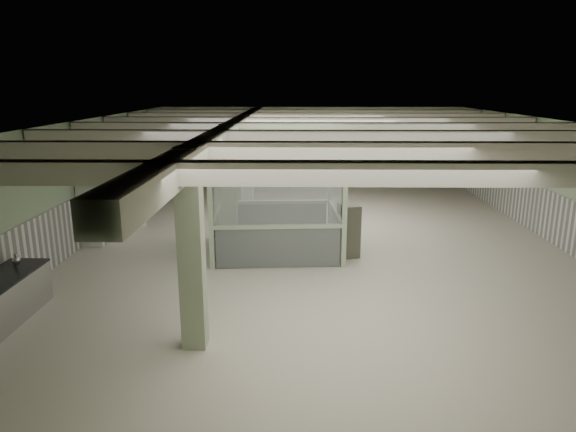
{
  "coord_description": "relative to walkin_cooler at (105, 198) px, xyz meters",
  "views": [
    {
      "loc": [
        -0.68,
        -14.43,
        4.58
      ],
      "look_at": [
        -0.9,
        -1.58,
        1.3
      ],
      "focal_mm": 32.0,
      "sensor_mm": 36.0,
      "label": 1
    }
  ],
  "objects": [
    {
      "name": "floor",
      "position": [
        6.62,
        -1.0,
        -1.18
      ],
      "size": [
        20.0,
        20.0,
        0.0
      ],
      "primitive_type": "plane",
      "color": "beige",
      "rests_on": "ground"
    },
    {
      "name": "ceiling",
      "position": [
        6.62,
        -1.0,
        2.42
      ],
      "size": [
        14.0,
        20.0,
        0.02
      ],
      "primitive_type": "cube",
      "color": "silver",
      "rests_on": "wall_back"
    },
    {
      "name": "wall_back",
      "position": [
        6.62,
        9.0,
        0.62
      ],
      "size": [
        14.0,
        0.02,
        3.6
      ],
      "primitive_type": "cube",
      "color": "#98B08D",
      "rests_on": "floor"
    },
    {
      "name": "wall_front",
      "position": [
        6.62,
        -11.0,
        0.62
      ],
      "size": [
        14.0,
        0.02,
        3.6
      ],
      "primitive_type": "cube",
      "color": "#98B08D",
      "rests_on": "floor"
    },
    {
      "name": "wall_left",
      "position": [
        -0.38,
        -1.0,
        0.62
      ],
      "size": [
        0.02,
        20.0,
        3.6
      ],
      "primitive_type": "cube",
      "color": "#98B08D",
      "rests_on": "floor"
    },
    {
      "name": "wall_right",
      "position": [
        13.62,
        -1.0,
        0.62
      ],
      "size": [
        0.02,
        20.0,
        3.6
      ],
      "primitive_type": "cube",
      "color": "#98B08D",
      "rests_on": "floor"
    },
    {
      "name": "wainscot_left",
      "position": [
        -0.35,
        -1.0,
        -0.43
      ],
      "size": [
        0.05,
        19.9,
        1.5
      ],
      "primitive_type": "cube",
      "color": "white",
      "rests_on": "floor"
    },
    {
      "name": "wainscot_right",
      "position": [
        13.6,
        -1.0,
        -0.43
      ],
      "size": [
        0.05,
        19.9,
        1.5
      ],
      "primitive_type": "cube",
      "color": "white",
      "rests_on": "floor"
    },
    {
      "name": "wainscot_back",
      "position": [
        6.62,
        8.97,
        -0.43
      ],
      "size": [
        13.9,
        0.05,
        1.5
      ],
      "primitive_type": "cube",
      "color": "white",
      "rests_on": "floor"
    },
    {
      "name": "girder",
      "position": [
        4.12,
        -1.0,
        2.2
      ],
      "size": [
        0.45,
        19.9,
        0.4
      ],
      "primitive_type": "cube",
      "color": "beige",
      "rests_on": "ceiling"
    },
    {
      "name": "beam_a",
      "position": [
        6.62,
        -8.5,
        2.24
      ],
      "size": [
        13.9,
        0.35,
        0.32
      ],
      "primitive_type": "cube",
      "color": "beige",
      "rests_on": "ceiling"
    },
    {
      "name": "beam_b",
      "position": [
        6.62,
        -6.0,
        2.24
      ],
      "size": [
        13.9,
        0.35,
        0.32
      ],
      "primitive_type": "cube",
      "color": "beige",
      "rests_on": "ceiling"
    },
    {
      "name": "beam_c",
      "position": [
        6.62,
        -3.5,
        2.24
      ],
      "size": [
        13.9,
        0.35,
        0.32
      ],
      "primitive_type": "cube",
      "color": "beige",
      "rests_on": "ceiling"
    },
    {
      "name": "beam_d",
      "position": [
        6.62,
        -1.0,
        2.24
      ],
      "size": [
        13.9,
        0.35,
        0.32
      ],
      "primitive_type": "cube",
      "color": "beige",
      "rests_on": "ceiling"
    },
    {
      "name": "beam_e",
      "position": [
        6.62,
        1.5,
        2.24
      ],
      "size": [
        13.9,
        0.35,
        0.32
      ],
      "primitive_type": "cube",
      "color": "beige",
      "rests_on": "ceiling"
    },
    {
      "name": "beam_f",
      "position": [
        6.62,
        4.0,
        2.24
      ],
      "size": [
        13.9,
        0.35,
        0.32
      ],
      "primitive_type": "cube",
      "color": "beige",
      "rests_on": "ceiling"
    },
    {
      "name": "beam_g",
      "position": [
        6.62,
        6.5,
        2.24
      ],
      "size": [
        13.9,
        0.35,
        0.32
      ],
      "primitive_type": "cube",
      "color": "beige",
      "rests_on": "ceiling"
    },
    {
      "name": "column_a",
      "position": [
        4.12,
        -7.0,
        0.62
      ],
      "size": [
        0.42,
        0.42,
        3.6
      ],
      "primitive_type": "cube",
      "color": "#97A686",
      "rests_on": "floor"
    },
    {
      "name": "column_b",
      "position": [
        4.12,
        -2.0,
        0.62
      ],
      "size": [
        0.42,
        0.42,
        3.6
      ],
      "primitive_type": "cube",
      "color": "#97A686",
      "rests_on": "floor"
    },
    {
      "name": "column_c",
      "position": [
        4.12,
        3.0,
        0.62
      ],
      "size": [
        0.42,
        0.42,
        3.6
      ],
      "primitive_type": "cube",
      "color": "#97A686",
      "rests_on": "floor"
    },
    {
      "name": "column_d",
      "position": [
        4.12,
        7.0,
        0.62
      ],
      "size": [
        0.42,
        0.42,
        3.6
      ],
      "primitive_type": "cube",
      "color": "#97A686",
      "rests_on": "floor"
    },
    {
      "name": "pendant_front",
      "position": [
        7.12,
        -6.0,
        1.87
      ],
      "size": [
        0.44,
        0.44,
        0.22
      ],
      "primitive_type": "cone",
      "rotation": [
        3.14,
        0.0,
        0.0
      ],
      "color": "#2E3E2E",
      "rests_on": "ceiling"
    },
    {
      "name": "pendant_mid",
      "position": [
        7.12,
        -0.5,
        1.87
      ],
      "size": [
        0.44,
        0.44,
        0.22
      ],
      "primitive_type": "cone",
      "rotation": [
        3.14,
        0.0,
        0.0
      ],
      "color": "#2E3E2E",
      "rests_on": "ceiling"
    },
    {
      "name": "pendant_back",
      "position": [
        7.12,
        4.5,
        1.87
      ],
      "size": [
        0.44,
        0.44,
        0.22
      ],
      "primitive_type": "cone",
      "rotation": [
        3.14,
        0.0,
        0.0
      ],
      "color": "#2E3E2E",
      "rests_on": "ceiling"
    },
    {
      "name": "pitcher_near",
      "position": [
        0.04,
        -5.3,
        -0.15
      ],
      "size": [
        0.21,
        0.23,
        0.25
      ],
      "primitive_type": null,
      "rotation": [
        0.0,
        0.0,
        -0.22
      ],
      "color": "#B4B4B8",
      "rests_on": "prep_counter"
    },
    {
      "name": "walkin_cooler",
      "position": [
        0.0,
        0.0,
        0.0
      ],
      "size": [
        1.12,
        2.57,
        2.35
      ],
      "color": "silver",
      "rests_on": "floor"
    },
    {
      "name": "guard_booth",
      "position": [
        5.38,
        -1.5,
        0.77
      ],
      "size": [
        3.83,
        3.31,
        2.94
      ],
      "rotation": [
        0.0,
        0.0,
        0.07
      ],
      "color": "#A9C19B",
      "rests_on": "floor"
    },
    {
      "name": "filing_cabinet",
      "position": [
        7.37,
        -1.88,
        -0.45
      ],
      "size": [
        0.63,
        0.77,
        1.45
      ],
      "primitive_type": "cube",
      "rotation": [
        0.0,
        0.0,
        0.27
      ],
      "color": "#535547",
      "rests_on": "floor"
    }
  ]
}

